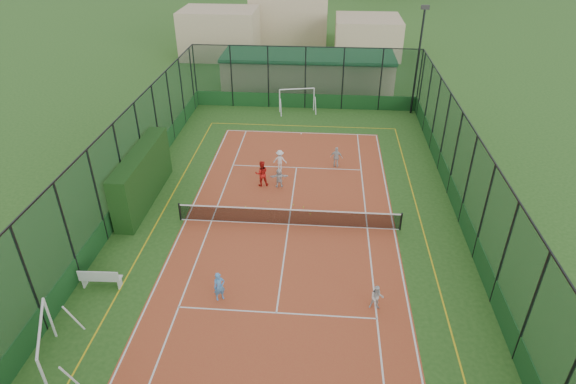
% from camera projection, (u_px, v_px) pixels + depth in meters
% --- Properties ---
extents(ground, '(300.00, 300.00, 0.00)m').
position_uv_depth(ground, '(289.00, 225.00, 25.31)').
color(ground, '#25521C').
rests_on(ground, ground).
extents(court_slab, '(11.17, 23.97, 0.01)m').
position_uv_depth(court_slab, '(289.00, 225.00, 25.31)').
color(court_slab, '#AB3926').
rests_on(court_slab, ground).
extents(tennis_net, '(11.67, 0.12, 1.06)m').
position_uv_depth(tennis_net, '(289.00, 216.00, 25.04)').
color(tennis_net, black).
rests_on(tennis_net, ground).
extents(perimeter_fence, '(18.12, 34.12, 5.00)m').
position_uv_depth(perimeter_fence, '(289.00, 184.00, 24.03)').
color(perimeter_fence, '#113320').
rests_on(perimeter_fence, ground).
extents(floodlight_ne, '(0.60, 0.26, 8.25)m').
position_uv_depth(floodlight_ne, '(418.00, 62.00, 36.79)').
color(floodlight_ne, black).
rests_on(floodlight_ne, ground).
extents(clubhouse, '(15.20, 7.20, 3.15)m').
position_uv_depth(clubhouse, '(308.00, 71.00, 43.31)').
color(clubhouse, tan).
rests_on(clubhouse, ground).
extents(hedge_left, '(1.03, 6.87, 3.01)m').
position_uv_depth(hedge_left, '(142.00, 177.00, 26.69)').
color(hedge_left, black).
rests_on(hedge_left, ground).
extents(white_bench, '(1.80, 0.56, 1.01)m').
position_uv_depth(white_bench, '(101.00, 277.00, 20.99)').
color(white_bench, white).
rests_on(white_bench, ground).
extents(futsal_goal_near, '(3.15, 2.08, 1.97)m').
position_uv_depth(futsal_goal_near, '(47.00, 347.00, 17.08)').
color(futsal_goal_near, white).
rests_on(futsal_goal_near, ground).
extents(futsal_goal_far, '(3.00, 1.45, 1.86)m').
position_uv_depth(futsal_goal_far, '(297.00, 100.00, 38.74)').
color(futsal_goal_far, white).
rests_on(futsal_goal_far, ground).
extents(child_near_mid, '(0.59, 0.54, 1.36)m').
position_uv_depth(child_near_mid, '(219.00, 286.00, 20.21)').
color(child_near_mid, '#4D94DC').
rests_on(child_near_mid, court_slab).
extents(child_near_right, '(0.57, 0.45, 1.15)m').
position_uv_depth(child_near_right, '(377.00, 298.00, 19.79)').
color(child_near_right, silver).
rests_on(child_near_right, court_slab).
extents(child_far_left, '(0.86, 0.49, 1.32)m').
position_uv_depth(child_far_left, '(280.00, 160.00, 30.24)').
color(child_far_left, white).
rests_on(child_far_left, court_slab).
extents(child_far_right, '(0.85, 0.47, 1.37)m').
position_uv_depth(child_far_right, '(336.00, 157.00, 30.53)').
color(child_far_right, silver).
rests_on(child_far_right, court_slab).
extents(child_far_back, '(1.15, 0.53, 1.20)m').
position_uv_depth(child_far_back, '(279.00, 178.00, 28.40)').
color(child_far_back, silver).
rests_on(child_far_back, court_slab).
extents(coach, '(0.90, 0.77, 1.60)m').
position_uv_depth(coach, '(262.00, 173.00, 28.45)').
color(coach, red).
rests_on(coach, court_slab).
extents(tennis_balls, '(3.69, 1.16, 0.07)m').
position_uv_depth(tennis_balls, '(284.00, 207.00, 26.74)').
color(tennis_balls, '#CCE033').
rests_on(tennis_balls, court_slab).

